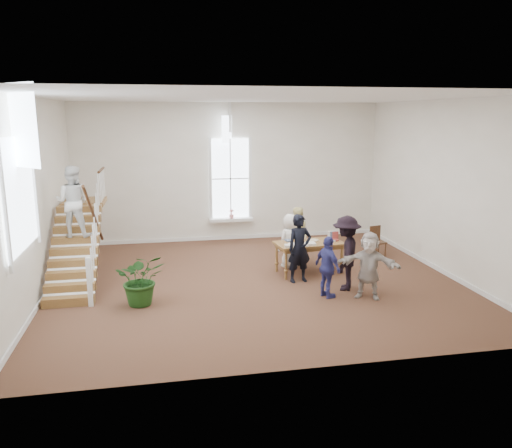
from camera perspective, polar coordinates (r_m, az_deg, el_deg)
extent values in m
plane|color=#472A1C|center=(12.63, -0.01, -6.56)|extent=(10.00, 10.00, 0.00)
plane|color=beige|center=(16.49, -2.98, 5.91)|extent=(10.00, 0.00, 10.00)
plane|color=beige|center=(7.80, 6.23, -1.40)|extent=(10.00, 0.00, 10.00)
plane|color=beige|center=(12.19, -23.80, 2.60)|extent=(0.00, 9.00, 9.00)
plane|color=beige|center=(13.92, 20.70, 3.94)|extent=(0.00, 9.00, 9.00)
plane|color=white|center=(11.95, -0.02, 14.30)|extent=(10.00, 10.00, 0.00)
cube|color=white|center=(16.56, -2.83, 0.51)|extent=(1.45, 0.28, 0.10)
plane|color=white|center=(16.46, -2.94, 5.20)|extent=(2.60, 0.00, 2.60)
plane|color=white|center=(16.33, -3.01, 10.78)|extent=(0.60, 0.60, 0.85)
plane|color=white|center=(10.68, -25.37, 3.12)|extent=(0.00, 2.40, 2.40)
plane|color=white|center=(10.58, -26.03, 10.08)|extent=(1.10, 1.10, 1.55)
cube|color=white|center=(16.85, -2.88, -1.52)|extent=(10.00, 0.04, 0.12)
imported|color=pink|center=(16.49, -2.83, 1.17)|extent=(0.17, 0.17, 0.30)
cube|color=brown|center=(11.83, -20.63, -8.21)|extent=(1.10, 0.30, 0.20)
cube|color=brown|center=(12.04, -20.47, -6.83)|extent=(1.10, 0.30, 0.20)
cube|color=brown|center=(12.26, -20.32, -5.49)|extent=(1.10, 0.30, 0.20)
cube|color=brown|center=(12.49, -20.17, -4.20)|extent=(1.10, 0.30, 0.20)
cube|color=brown|center=(12.72, -20.03, -2.96)|extent=(1.10, 0.30, 0.20)
cube|color=brown|center=(12.96, -19.89, -1.76)|extent=(1.10, 0.30, 0.20)
cube|color=brown|center=(13.20, -19.76, -0.60)|extent=(1.10, 0.30, 0.20)
cube|color=brown|center=(13.45, -19.64, 0.51)|extent=(1.10, 0.30, 0.20)
cube|color=brown|center=(13.71, -19.52, 1.58)|extent=(1.10, 0.30, 0.20)
cube|color=brown|center=(14.58, -19.02, 2.38)|extent=(1.10, 1.20, 0.12)
cube|color=white|center=(11.46, -18.50, -6.32)|extent=(0.10, 0.10, 1.10)
cylinder|color=#321B0D|center=(12.46, -18.05, 0.89)|extent=(0.07, 2.74, 1.86)
imported|color=silver|center=(12.77, -20.21, 2.44)|extent=(0.94, 0.79, 1.72)
cube|color=brown|center=(13.16, 6.11, -2.20)|extent=(1.86, 1.09, 0.05)
cube|color=brown|center=(13.18, 6.10, -2.52)|extent=(1.73, 0.96, 0.10)
cylinder|color=brown|center=(12.68, 3.44, -4.68)|extent=(0.07, 0.07, 0.78)
cylinder|color=brown|center=(13.31, 9.75, -4.02)|extent=(0.07, 0.07, 0.78)
cylinder|color=brown|center=(13.29, 2.37, -3.87)|extent=(0.07, 0.07, 0.78)
cylinder|color=brown|center=(13.89, 8.45, -3.27)|extent=(0.07, 0.07, 0.78)
cube|color=silver|center=(12.65, 3.78, -2.50)|extent=(0.24, 0.23, 0.06)
cube|color=beige|center=(12.86, 4.94, -2.32)|extent=(0.27, 0.29, 0.04)
cube|color=tan|center=(12.66, 4.42, -2.55)|extent=(0.28, 0.34, 0.04)
cube|color=silver|center=(12.96, 5.93, -2.26)|extent=(0.31, 0.33, 0.03)
cube|color=#4C5972|center=(13.23, 3.76, -1.89)|extent=(0.20, 0.25, 0.03)
cube|color=maroon|center=(13.42, 8.93, -1.79)|extent=(0.21, 0.25, 0.05)
cube|color=white|center=(12.79, 4.30, -2.36)|extent=(0.25, 0.22, 0.05)
cube|color=#BFB299|center=(13.35, 6.57, -1.84)|extent=(0.28, 0.27, 0.02)
cube|color=silver|center=(12.94, 6.28, -2.23)|extent=(0.24, 0.29, 0.05)
cube|color=beige|center=(12.78, 5.59, -2.45)|extent=(0.19, 0.19, 0.03)
cube|color=tan|center=(13.25, 6.38, -1.95)|extent=(0.22, 0.20, 0.02)
cube|color=silver|center=(13.37, 8.57, -1.83)|extent=(0.16, 0.27, 0.05)
imported|color=black|center=(12.42, 4.99, -2.80)|extent=(0.69, 0.52, 1.71)
imported|color=silver|center=(13.64, 3.96, -1.91)|extent=(0.85, 0.72, 1.48)
imported|color=#F1E296|center=(14.18, 4.62, -1.18)|extent=(0.90, 0.79, 1.57)
imported|color=navy|center=(11.47, 8.20, -4.91)|extent=(0.60, 0.91, 1.43)
imported|color=black|center=(12.02, 10.24, -3.28)|extent=(1.12, 1.33, 1.79)
imported|color=beige|center=(11.59, 12.76, -4.63)|extent=(1.47, 1.09, 1.54)
imported|color=#183E13|center=(11.25, -12.98, -6.13)|extent=(1.10, 0.97, 1.17)
cube|color=#321B0D|center=(15.19, 13.79, -2.05)|extent=(0.46, 0.46, 0.05)
cube|color=#321B0D|center=(15.27, 13.44, -1.02)|extent=(0.38, 0.13, 0.45)
cylinder|color=#321B0D|center=(15.04, 13.65, -3.02)|extent=(0.04, 0.04, 0.40)
cylinder|color=#321B0D|center=(15.23, 14.57, -2.88)|extent=(0.04, 0.04, 0.40)
cylinder|color=#321B0D|center=(15.27, 12.94, -2.75)|extent=(0.04, 0.04, 0.40)
cylinder|color=#321B0D|center=(15.46, 13.85, -2.61)|extent=(0.04, 0.04, 0.40)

